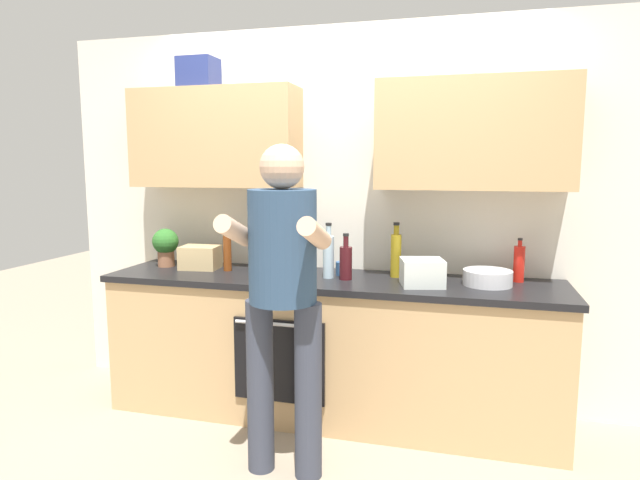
# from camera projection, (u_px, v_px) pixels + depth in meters

# --- Properties ---
(ground_plane) EXTENTS (12.00, 12.00, 0.00)m
(ground_plane) POSITION_uv_depth(u_px,v_px,m) (329.00, 414.00, 3.50)
(ground_plane) COLOR gray
(back_wall_unit) EXTENTS (4.00, 0.38, 2.50)m
(back_wall_unit) POSITION_uv_depth(u_px,v_px,m) (339.00, 181.00, 3.56)
(back_wall_unit) COLOR silver
(back_wall_unit) RESTS_ON ground
(counter) EXTENTS (2.84, 0.67, 0.90)m
(counter) POSITION_uv_depth(u_px,v_px,m) (329.00, 347.00, 3.44)
(counter) COLOR tan
(counter) RESTS_ON ground
(person_standing) EXTENTS (0.49, 0.45, 1.70)m
(person_standing) POSITION_uv_depth(u_px,v_px,m) (283.00, 284.00, 2.71)
(person_standing) COLOR #383D4C
(person_standing) RESTS_ON ground
(bottle_wine) EXTENTS (0.08, 0.08, 0.28)m
(bottle_wine) POSITION_uv_depth(u_px,v_px,m) (346.00, 262.00, 3.31)
(bottle_wine) COLOR #471419
(bottle_wine) RESTS_ON counter
(bottle_soy) EXTENTS (0.06, 0.06, 0.21)m
(bottle_soy) POSITION_uv_depth(u_px,v_px,m) (307.00, 260.00, 3.50)
(bottle_soy) COLOR black
(bottle_soy) RESTS_ON counter
(bottle_water) EXTENTS (0.07, 0.07, 0.34)m
(bottle_water) POSITION_uv_depth(u_px,v_px,m) (328.00, 255.00, 3.36)
(bottle_water) COLOR silver
(bottle_water) RESTS_ON counter
(bottle_oil) EXTENTS (0.07, 0.07, 0.34)m
(bottle_oil) POSITION_uv_depth(u_px,v_px,m) (396.00, 254.00, 3.38)
(bottle_oil) COLOR olive
(bottle_oil) RESTS_ON counter
(bottle_vinegar) EXTENTS (0.05, 0.05, 0.31)m
(bottle_vinegar) POSITION_uv_depth(u_px,v_px,m) (227.00, 250.00, 3.58)
(bottle_vinegar) COLOR brown
(bottle_vinegar) RESTS_ON counter
(bottle_hotsauce) EXTENTS (0.06, 0.06, 0.26)m
(bottle_hotsauce) POSITION_uv_depth(u_px,v_px,m) (519.00, 263.00, 3.25)
(bottle_hotsauce) COLOR red
(bottle_hotsauce) RESTS_ON counter
(cup_tea) EXTENTS (0.09, 0.09, 0.09)m
(cup_tea) POSITION_uv_depth(u_px,v_px,m) (343.00, 268.00, 3.46)
(cup_tea) COLOR #33598C
(cup_tea) RESTS_ON counter
(mixing_bowl) EXTENTS (0.28, 0.28, 0.09)m
(mixing_bowl) POSITION_uv_depth(u_px,v_px,m) (488.00, 278.00, 3.16)
(mixing_bowl) COLOR silver
(mixing_bowl) RESTS_ON counter
(knife_block) EXTENTS (0.10, 0.14, 0.27)m
(knife_block) POSITION_uv_depth(u_px,v_px,m) (268.00, 263.00, 3.31)
(knife_block) COLOR brown
(knife_block) RESTS_ON counter
(potted_herb) EXTENTS (0.18, 0.18, 0.26)m
(potted_herb) POSITION_uv_depth(u_px,v_px,m) (166.00, 245.00, 3.74)
(potted_herb) COLOR #9E6647
(potted_herb) RESTS_ON counter
(grocery_bag_bread) EXTENTS (0.27, 0.22, 0.15)m
(grocery_bag_bread) POSITION_uv_depth(u_px,v_px,m) (200.00, 257.00, 3.66)
(grocery_bag_bread) COLOR tan
(grocery_bag_bread) RESTS_ON counter
(grocery_bag_produce) EXTENTS (0.28, 0.27, 0.16)m
(grocery_bag_produce) POSITION_uv_depth(u_px,v_px,m) (422.00, 272.00, 3.15)
(grocery_bag_produce) COLOR silver
(grocery_bag_produce) RESTS_ON counter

